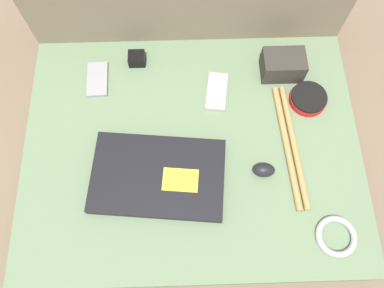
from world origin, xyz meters
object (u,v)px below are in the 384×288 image
(speaker_puck, at_px, (308,99))
(camera_pouch, at_px, (283,65))
(computer_mouse, at_px, (264,170))
(phone_silver, at_px, (97,79))
(laptop, at_px, (158,176))
(charger_brick, at_px, (137,59))
(phone_black, at_px, (217,92))

(speaker_puck, distance_m, camera_pouch, 0.12)
(computer_mouse, relative_size, speaker_puck, 0.57)
(phone_silver, bearing_deg, computer_mouse, -34.89)
(laptop, relative_size, computer_mouse, 6.04)
(computer_mouse, bearing_deg, phone_silver, 149.84)
(speaker_puck, distance_m, phone_silver, 0.60)
(laptop, relative_size, charger_brick, 7.56)
(phone_silver, bearing_deg, speaker_puck, -10.01)
(phone_black, bearing_deg, speaker_puck, 0.67)
(laptop, height_order, speaker_puck, laptop)
(computer_mouse, bearing_deg, phone_black, 116.98)
(speaker_puck, relative_size, camera_pouch, 0.88)
(speaker_puck, relative_size, phone_silver, 0.91)
(camera_pouch, xyz_separation_m, charger_brick, (-0.42, 0.05, -0.02))
(phone_black, bearing_deg, charger_brick, 162.22)
(speaker_puck, bearing_deg, camera_pouch, 123.73)
(computer_mouse, xyz_separation_m, phone_silver, (-0.45, 0.29, -0.01))
(phone_silver, xyz_separation_m, camera_pouch, (0.53, 0.01, 0.03))
(phone_silver, relative_size, charger_brick, 2.38)
(camera_pouch, bearing_deg, computer_mouse, -105.06)
(camera_pouch, bearing_deg, phone_silver, -178.70)
(speaker_puck, height_order, charger_brick, charger_brick)
(laptop, relative_size, phone_black, 2.87)
(computer_mouse, height_order, phone_silver, computer_mouse)
(speaker_puck, bearing_deg, phone_black, 172.48)
(phone_black, relative_size, camera_pouch, 1.06)
(speaker_puck, height_order, camera_pouch, camera_pouch)
(laptop, distance_m, computer_mouse, 0.27)
(speaker_puck, bearing_deg, phone_silver, 171.86)
(speaker_puck, xyz_separation_m, phone_black, (-0.25, 0.03, -0.01))
(laptop, xyz_separation_m, phone_black, (0.16, 0.25, -0.01))
(charger_brick, bearing_deg, speaker_puck, -16.69)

